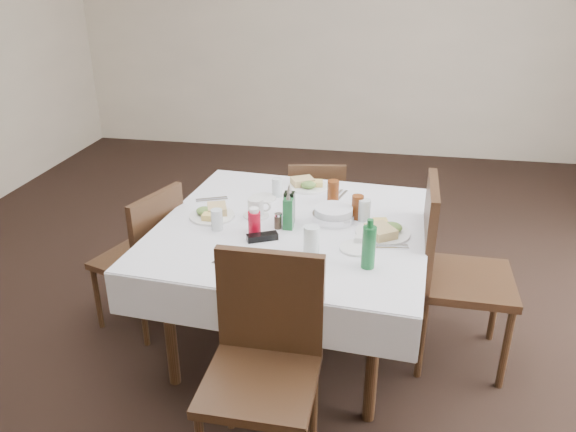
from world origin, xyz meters
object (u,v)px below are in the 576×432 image
object	(u,v)px
chair_east	(449,264)
green_bottle	(369,246)
water_s	(311,240)
oil_cruet_green	(288,213)
coffee_mug	(256,208)
water_n	(277,187)
dining_table	(293,237)
chair_north	(316,208)
bread_basket	(333,214)
chair_south	(265,352)
chair_west	(147,251)
oil_cruet_dark	(289,206)
water_w	(217,220)
water_e	(364,210)
ketchup_bottle	(254,222)

from	to	relation	value
chair_east	green_bottle	distance (m)	0.65
water_s	oil_cruet_green	distance (m)	0.30
coffee_mug	green_bottle	world-z (taller)	green_bottle
chair_east	water_n	bearing A→B (deg)	160.29
dining_table	chair_north	size ratio (longest dim) A/B	1.88
bread_basket	oil_cruet_green	distance (m)	0.27
water_n	green_bottle	bearing A→B (deg)	-52.89
chair_south	chair_west	bearing A→B (deg)	136.71
chair_south	oil_cruet_dark	xyz separation A→B (m)	(-0.05, 0.85, 0.30)
chair_east	water_w	distance (m)	1.25
water_n	water_e	xyz separation A→B (m)	(0.54, -0.26, 0.00)
dining_table	water_n	distance (m)	0.43
water_s	coffee_mug	world-z (taller)	water_s
water_s	bread_basket	xyz separation A→B (m)	(0.07, 0.39, -0.03)
chair_north	water_e	world-z (taller)	water_e
dining_table	chair_north	world-z (taller)	chair_north
water_n	water_e	size ratio (longest dim) A/B	0.93
chair_north	water_s	size ratio (longest dim) A/B	5.79
bread_basket	green_bottle	distance (m)	0.53
chair_west	green_bottle	xyz separation A→B (m)	(1.29, -0.40, 0.36)
chair_south	water_n	bearing A→B (deg)	98.81
chair_east	oil_cruet_green	size ratio (longest dim) A/B	4.80
dining_table	chair_west	world-z (taller)	chair_west
oil_cruet_green	ketchup_bottle	bearing A→B (deg)	-152.29
chair_east	chair_west	size ratio (longest dim) A/B	1.16
oil_cruet_dark	coffee_mug	world-z (taller)	oil_cruet_dark
oil_cruet_green	ketchup_bottle	world-z (taller)	oil_cruet_green
water_n	oil_cruet_green	world-z (taller)	oil_cruet_green
chair_south	water_e	bearing A→B (deg)	69.99
chair_north	green_bottle	xyz separation A→B (m)	(0.41, -1.30, 0.40)
dining_table	coffee_mug	bearing A→B (deg)	162.54
bread_basket	oil_cruet_dark	size ratio (longest dim) A/B	1.01
green_bottle	chair_east	bearing A→B (deg)	44.55
dining_table	water_s	size ratio (longest dim) A/B	10.87
chair_south	oil_cruet_dark	distance (m)	0.90
dining_table	green_bottle	xyz separation A→B (m)	(0.42, -0.39, 0.18)
water_w	oil_cruet_dark	xyz separation A→B (m)	(0.36, 0.15, 0.04)
oil_cruet_dark	oil_cruet_green	bearing A→B (deg)	-84.03
oil_cruet_dark	ketchup_bottle	size ratio (longest dim) A/B	1.61
chair_east	water_n	size ratio (longest dim) A/B	9.19
dining_table	water_n	xyz separation A→B (m)	(-0.16, 0.38, 0.13)
dining_table	ketchup_bottle	size ratio (longest dim) A/B	10.81
chair_east	chair_south	bearing A→B (deg)	-133.60
chair_south	ketchup_bottle	bearing A→B (deg)	106.41
dining_table	chair_east	size ratio (longest dim) A/B	1.48
water_s	ketchup_bottle	distance (m)	0.36
chair_south	water_s	size ratio (longest dim) A/B	6.91
chair_south	chair_east	world-z (taller)	chair_east
water_n	oil_cruet_dark	size ratio (longest dim) A/B	0.49
water_s	oil_cruet_dark	bearing A→B (deg)	117.55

